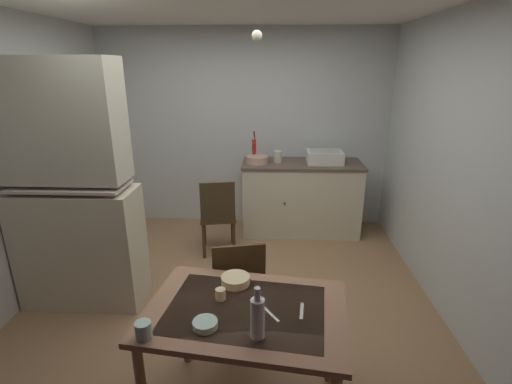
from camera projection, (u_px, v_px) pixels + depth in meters
The scene contains 21 objects.
ground_plane at pixel (230, 301), 3.50m from camera, with size 4.88×4.88×0.00m, color #926E4B.
wall_back at pixel (245, 130), 4.97m from camera, with size 3.85×0.10×2.56m, color silver.
wall_left at pixel (2, 166), 3.17m from camera, with size 0.10×3.98×2.56m, color silver.
wall_right at pixel (465, 172), 3.01m from camera, with size 0.10×3.98×2.56m, color silver.
hutch_cabinet at pixel (73, 198), 3.21m from camera, with size 1.05×0.45×2.16m.
counter_cabinet at pixel (301, 197), 4.85m from camera, with size 1.50×0.64×0.93m.
sink_basin at pixel (325, 157), 4.66m from camera, with size 0.44×0.34×0.15m.
hand_pump at pixel (254, 148), 4.72m from camera, with size 0.05×0.27×0.39m.
mixing_bowl_counter at pixel (257, 160), 4.66m from camera, with size 0.27×0.27×0.09m, color tan.
stoneware_crock at pixel (278, 156), 4.71m from camera, with size 0.10×0.10×0.14m, color beige.
dining_table at pixel (246, 323), 2.19m from camera, with size 1.24×0.93×0.76m.
chair_far_side at pixel (238, 288), 2.84m from camera, with size 0.48×0.48×0.90m.
chair_by_counter at pixel (218, 215), 4.24m from camera, with size 0.46×0.46×0.90m.
serving_bowl_wide at pixel (235, 280), 2.40m from camera, with size 0.19×0.19×0.05m, color beige.
soup_bowl_small at pixel (205, 324), 2.00m from camera, with size 0.14×0.14×0.04m, color #ADD1C1.
mug_tall at pixel (143, 330), 1.92m from camera, with size 0.08×0.08×0.09m, color #ADD1C1.
teacup_cream at pixel (221, 294), 2.24m from camera, with size 0.06×0.06×0.07m, color beige.
glass_bottle at pixel (257, 317), 1.90m from camera, with size 0.07×0.07×0.29m.
table_knife at pixel (269, 313), 2.12m from camera, with size 0.18×0.02×0.01m, color silver.
teaspoon_near_bowl at pixel (302, 311), 2.13m from camera, with size 0.15×0.02×0.01m, color beige.
pendant_bulb at pixel (257, 36), 2.79m from camera, with size 0.08×0.08×0.08m, color #F9EFCC.
Camera 1 is at (0.38, -2.97, 2.09)m, focal length 26.21 mm.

